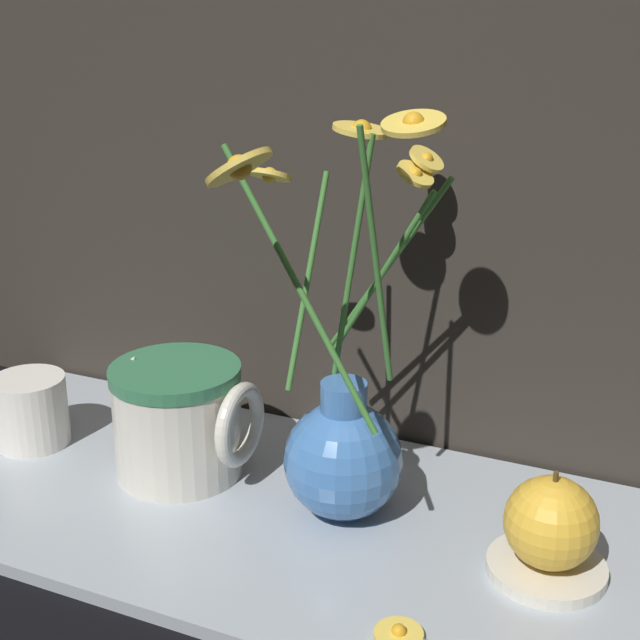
# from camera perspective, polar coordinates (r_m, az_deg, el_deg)

# --- Properties ---
(ground_plane) EXTENTS (6.00, 6.00, 0.00)m
(ground_plane) POSITION_cam_1_polar(r_m,az_deg,el_deg) (0.81, -0.41, -13.15)
(ground_plane) COLOR black
(shelf) EXTENTS (0.84, 0.33, 0.01)m
(shelf) POSITION_cam_1_polar(r_m,az_deg,el_deg) (0.81, -0.41, -12.80)
(shelf) COLOR #9EA8B2
(shelf) RESTS_ON ground_plane
(vase_with_flowers) EXTENTS (0.17, 0.29, 0.35)m
(vase_with_flowers) POSITION_cam_1_polar(r_m,az_deg,el_deg) (0.77, 1.52, -7.71)
(vase_with_flowers) COLOR #3F72B7
(vase_with_flowers) RESTS_ON shelf
(yellow_mug) EXTENTS (0.08, 0.07, 0.07)m
(yellow_mug) POSITION_cam_1_polar(r_m,az_deg,el_deg) (0.96, -18.14, -5.50)
(yellow_mug) COLOR silver
(yellow_mug) RESTS_ON shelf
(ceramic_pitcher) EXTENTS (0.15, 0.12, 0.12)m
(ceramic_pitcher) POSITION_cam_1_polar(r_m,az_deg,el_deg) (0.85, -8.98, -6.00)
(ceramic_pitcher) COLOR beige
(ceramic_pitcher) RESTS_ON shelf
(saucer_plate) EXTENTS (0.09, 0.09, 0.01)m
(saucer_plate) POSITION_cam_1_polar(r_m,az_deg,el_deg) (0.75, 14.22, -15.29)
(saucer_plate) COLOR silver
(saucer_plate) RESTS_ON shelf
(orange_fruit) EXTENTS (0.07, 0.07, 0.08)m
(orange_fruit) POSITION_cam_1_polar(r_m,az_deg,el_deg) (0.73, 14.51, -12.60)
(orange_fruit) COLOR gold
(orange_fruit) RESTS_ON saucer_plate
(loose_daisy) EXTENTS (0.12, 0.04, 0.01)m
(loose_daisy) POSITION_cam_1_polar(r_m,az_deg,el_deg) (0.67, 6.25, -19.67)
(loose_daisy) COLOR #4C8E3D
(loose_daisy) RESTS_ON shelf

